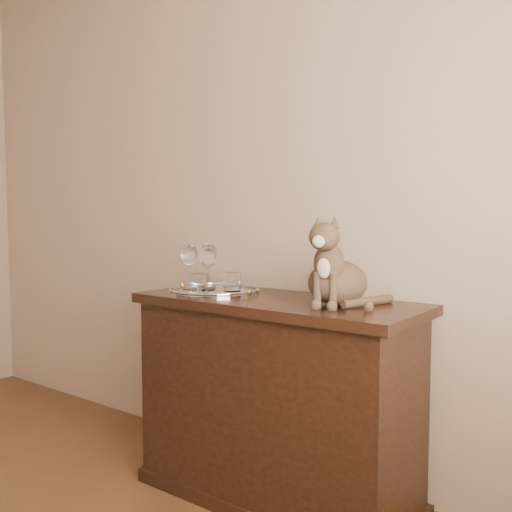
{
  "coord_description": "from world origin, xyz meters",
  "views": [
    {
      "loc": [
        1.93,
        0.05,
        1.2
      ],
      "look_at": [
        0.49,
        1.95,
        1.02
      ],
      "focal_mm": 40.0,
      "sensor_mm": 36.0,
      "label": 1
    }
  ],
  "objects_px": {
    "sideboard": "(276,400)",
    "wine_glass_c": "(190,267)",
    "tray": "(214,291)",
    "wine_glass_a": "(209,266)",
    "cat": "(338,261)",
    "wine_glass_d": "(208,269)",
    "tumbler_c": "(232,282)",
    "tumbler_b": "(199,283)"
  },
  "relations": [
    {
      "from": "tumbler_c",
      "to": "tray",
      "type": "bearing_deg",
      "value": -165.44
    },
    {
      "from": "wine_glass_c",
      "to": "cat",
      "type": "relative_size",
      "value": 0.6
    },
    {
      "from": "sideboard",
      "to": "wine_glass_d",
      "type": "xyz_separation_m",
      "value": [
        -0.37,
        -0.01,
        0.53
      ]
    },
    {
      "from": "tumbler_c",
      "to": "cat",
      "type": "xyz_separation_m",
      "value": [
        0.52,
        -0.0,
        0.12
      ]
    },
    {
      "from": "wine_glass_d",
      "to": "cat",
      "type": "xyz_separation_m",
      "value": [
        0.64,
        0.02,
        0.07
      ]
    },
    {
      "from": "wine_glass_c",
      "to": "tumbler_c",
      "type": "distance_m",
      "value": 0.21
    },
    {
      "from": "cat",
      "to": "sideboard",
      "type": "bearing_deg",
      "value": 176.07
    },
    {
      "from": "tray",
      "to": "tumbler_b",
      "type": "relative_size",
      "value": 4.66
    },
    {
      "from": "tumbler_c",
      "to": "cat",
      "type": "distance_m",
      "value": 0.54
    },
    {
      "from": "sideboard",
      "to": "wine_glass_d",
      "type": "bearing_deg",
      "value": -178.43
    },
    {
      "from": "tray",
      "to": "wine_glass_a",
      "type": "distance_m",
      "value": 0.13
    },
    {
      "from": "tray",
      "to": "cat",
      "type": "relative_size",
      "value": 1.18
    },
    {
      "from": "wine_glass_c",
      "to": "wine_glass_a",
      "type": "bearing_deg",
      "value": 64.25
    },
    {
      "from": "sideboard",
      "to": "wine_glass_c",
      "type": "xyz_separation_m",
      "value": [
        -0.44,
        -0.06,
        0.54
      ]
    },
    {
      "from": "sideboard",
      "to": "wine_glass_c",
      "type": "relative_size",
      "value": 5.86
    },
    {
      "from": "sideboard",
      "to": "cat",
      "type": "xyz_separation_m",
      "value": [
        0.28,
        0.01,
        0.59
      ]
    },
    {
      "from": "tumbler_b",
      "to": "sideboard",
      "type": "bearing_deg",
      "value": 20.47
    },
    {
      "from": "wine_glass_d",
      "to": "cat",
      "type": "distance_m",
      "value": 0.65
    },
    {
      "from": "tray",
      "to": "tumbler_c",
      "type": "relative_size",
      "value": 4.84
    },
    {
      "from": "tray",
      "to": "tumbler_b",
      "type": "bearing_deg",
      "value": -84.86
    },
    {
      "from": "tray",
      "to": "tumbler_c",
      "type": "distance_m",
      "value": 0.1
    },
    {
      "from": "wine_glass_c",
      "to": "tumbler_c",
      "type": "bearing_deg",
      "value": 19.56
    },
    {
      "from": "cat",
      "to": "wine_glass_d",
      "type": "bearing_deg",
      "value": 175.69
    },
    {
      "from": "wine_glass_c",
      "to": "tumbler_c",
      "type": "relative_size",
      "value": 2.48
    },
    {
      "from": "tumbler_b",
      "to": "wine_glass_a",
      "type": "bearing_deg",
      "value": 117.3
    },
    {
      "from": "wine_glass_a",
      "to": "tumbler_b",
      "type": "height_order",
      "value": "wine_glass_a"
    },
    {
      "from": "wine_glass_d",
      "to": "wine_glass_a",
      "type": "bearing_deg",
      "value": 129.48
    },
    {
      "from": "sideboard",
      "to": "tray",
      "type": "relative_size",
      "value": 3.0
    },
    {
      "from": "wine_glass_a",
      "to": "cat",
      "type": "relative_size",
      "value": 0.61
    },
    {
      "from": "wine_glass_a",
      "to": "cat",
      "type": "xyz_separation_m",
      "value": [
        0.67,
        -0.02,
        0.06
      ]
    },
    {
      "from": "sideboard",
      "to": "wine_glass_a",
      "type": "xyz_separation_m",
      "value": [
        -0.4,
        0.03,
        0.54
      ]
    },
    {
      "from": "tumbler_b",
      "to": "tray",
      "type": "bearing_deg",
      "value": 95.14
    },
    {
      "from": "wine_glass_a",
      "to": "cat",
      "type": "distance_m",
      "value": 0.68
    },
    {
      "from": "wine_glass_d",
      "to": "cat",
      "type": "height_order",
      "value": "cat"
    },
    {
      "from": "tumbler_b",
      "to": "tumbler_c",
      "type": "distance_m",
      "value": 0.15
    },
    {
      "from": "tumbler_c",
      "to": "sideboard",
      "type": "bearing_deg",
      "value": -2.84
    },
    {
      "from": "sideboard",
      "to": "wine_glass_a",
      "type": "distance_m",
      "value": 0.67
    },
    {
      "from": "wine_glass_a",
      "to": "tumbler_b",
      "type": "relative_size",
      "value": 2.4
    },
    {
      "from": "wine_glass_c",
      "to": "tray",
      "type": "bearing_deg",
      "value": 23.38
    },
    {
      "from": "tray",
      "to": "wine_glass_c",
      "type": "distance_m",
      "value": 0.16
    },
    {
      "from": "wine_glass_a",
      "to": "wine_glass_d",
      "type": "xyz_separation_m",
      "value": [
        0.03,
        -0.04,
        -0.01
      ]
    },
    {
      "from": "wine_glass_d",
      "to": "tumbler_c",
      "type": "relative_size",
      "value": 2.27
    }
  ]
}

